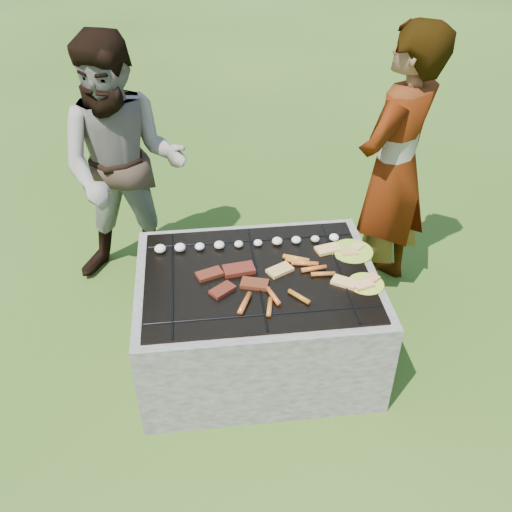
# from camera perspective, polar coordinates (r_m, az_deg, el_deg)

# --- Properties ---
(lawn) EXTENTS (60.00, 60.00, 0.00)m
(lawn) POSITION_cam_1_polar(r_m,az_deg,el_deg) (3.47, 0.10, -9.83)
(lawn) COLOR #234210
(lawn) RESTS_ON ground
(fire_pit) EXTENTS (1.30, 1.00, 0.62)m
(fire_pit) POSITION_cam_1_polar(r_m,az_deg,el_deg) (3.27, 0.10, -6.42)
(fire_pit) COLOR #A89F95
(fire_pit) RESTS_ON ground
(mushrooms) EXTENTS (1.06, 0.06, 0.05)m
(mushrooms) POSITION_cam_1_polar(r_m,az_deg,el_deg) (3.25, -1.68, 1.24)
(mushrooms) COLOR white
(mushrooms) RESTS_ON fire_pit
(pork_slabs) EXTENTS (0.39, 0.29, 0.02)m
(pork_slabs) POSITION_cam_1_polar(r_m,az_deg,el_deg) (3.02, -2.27, -2.14)
(pork_slabs) COLOR maroon
(pork_slabs) RESTS_ON fire_pit
(sausages) EXTENTS (0.55, 0.49, 0.03)m
(sausages) POSITION_cam_1_polar(r_m,az_deg,el_deg) (3.01, 3.48, -2.34)
(sausages) COLOR orange
(sausages) RESTS_ON fire_pit
(bread_on_grate) EXTENTS (0.47, 0.42, 0.02)m
(bread_on_grate) POSITION_cam_1_polar(r_m,az_deg,el_deg) (3.12, 5.98, -0.97)
(bread_on_grate) COLOR #E2BE74
(bread_on_grate) RESTS_ON fire_pit
(plate_far) EXTENTS (0.31, 0.31, 0.03)m
(plate_far) POSITION_cam_1_polar(r_m,az_deg,el_deg) (3.27, 9.57, 0.44)
(plate_far) COLOR yellow
(plate_far) RESTS_ON fire_pit
(plate_near) EXTENTS (0.20, 0.20, 0.03)m
(plate_near) POSITION_cam_1_polar(r_m,az_deg,el_deg) (3.05, 10.95, -2.74)
(plate_near) COLOR yellow
(plate_near) RESTS_ON fire_pit
(cook) EXTENTS (0.76, 0.74, 1.76)m
(cook) POSITION_cam_1_polar(r_m,az_deg,el_deg) (3.58, 13.62, 8.34)
(cook) COLOR gray
(cook) RESTS_ON ground
(bystander) EXTENTS (0.87, 0.70, 1.67)m
(bystander) POSITION_cam_1_polar(r_m,az_deg,el_deg) (3.70, -13.06, 8.58)
(bystander) COLOR #A89A8C
(bystander) RESTS_ON ground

